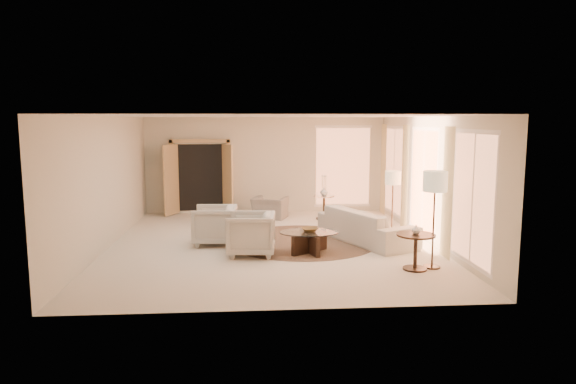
{
  "coord_description": "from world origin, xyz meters",
  "views": [
    {
      "loc": [
        -0.44,
        -11.08,
        2.72
      ],
      "look_at": [
        0.4,
        0.4,
        1.1
      ],
      "focal_mm": 32.0,
      "sensor_mm": 36.0,
      "label": 1
    }
  ],
  "objects": [
    {
      "name": "curtains_right",
      "position": [
        3.4,
        1.0,
        1.3
      ],
      "size": [
        0.06,
        5.2,
        2.6
      ],
      "primitive_type": null,
      "color": "#CCBF86",
      "rests_on": "room"
    },
    {
      "name": "area_rug",
      "position": [
        0.7,
        0.19,
        0.01
      ],
      "size": [
        3.84,
        3.84,
        0.01
      ],
      "primitive_type": "cylinder",
      "rotation": [
        0.0,
        0.0,
        -0.13
      ],
      "color": "#3B281C",
      "rests_on": "room"
    },
    {
      "name": "side_table",
      "position": [
        1.57,
        2.75,
        0.4
      ],
      "size": [
        0.57,
        0.57,
        0.66
      ],
      "rotation": [
        0.0,
        0.0,
        0.17
      ],
      "color": "#2E2219",
      "rests_on": "room"
    },
    {
      "name": "window_back_corner",
      "position": [
        2.3,
        3.95,
        1.35
      ],
      "size": [
        1.7,
        0.1,
        2.4
      ],
      "primitive_type": null,
      "color": "#EB8F5E",
      "rests_on": "room"
    },
    {
      "name": "side_vase",
      "position": [
        1.57,
        2.75,
        0.77
      ],
      "size": [
        0.25,
        0.25,
        0.23
      ],
      "primitive_type": "imported",
      "rotation": [
        0.0,
        0.0,
        0.16
      ],
      "color": "white",
      "rests_on": "side_table"
    },
    {
      "name": "end_table",
      "position": [
        2.55,
        -2.16,
        0.46
      ],
      "size": [
        0.7,
        0.7,
        0.67
      ],
      "rotation": [
        0.0,
        0.0,
        -0.4
      ],
      "color": "black",
      "rests_on": "room"
    },
    {
      "name": "sofa",
      "position": [
        2.14,
        0.06,
        0.37
      ],
      "size": [
        1.97,
        2.72,
        0.74
      ],
      "primitive_type": "imported",
      "rotation": [
        0.0,
        0.0,
        2.0
      ],
      "color": "beige",
      "rests_on": "room"
    },
    {
      "name": "french_doors",
      "position": [
        -1.9,
        3.82,
        1.07
      ],
      "size": [
        1.95,
        0.66,
        2.16
      ],
      "color": "tan",
      "rests_on": "room"
    },
    {
      "name": "windows_right",
      "position": [
        3.45,
        0.1,
        1.35
      ],
      "size": [
        0.1,
        6.4,
        2.4
      ],
      "primitive_type": null,
      "color": "#EB8F5E",
      "rests_on": "room"
    },
    {
      "name": "accent_chair",
      "position": [
        0.08,
        3.0,
        0.4
      ],
      "size": [
        1.05,
        0.86,
        0.79
      ],
      "primitive_type": "imported",
      "rotation": [
        0.0,
        0.0,
        2.8
      ],
      "color": "gray",
      "rests_on": "room"
    },
    {
      "name": "floor_lamp_near",
      "position": [
        2.9,
        0.69,
        1.3
      ],
      "size": [
        0.37,
        0.37,
        1.53
      ],
      "rotation": [
        0.0,
        0.0,
        0.34
      ],
      "color": "#2E2219",
      "rests_on": "room"
    },
    {
      "name": "end_vase",
      "position": [
        2.55,
        -2.16,
        0.74
      ],
      "size": [
        0.2,
        0.2,
        0.16
      ],
      "primitive_type": "imported",
      "rotation": [
        0.0,
        0.0,
        0.28
      ],
      "color": "white",
      "rests_on": "end_table"
    },
    {
      "name": "bowl",
      "position": [
        0.75,
        -0.85,
        0.49
      ],
      "size": [
        0.4,
        0.4,
        0.08
      ],
      "primitive_type": "imported",
      "rotation": [
        0.0,
        0.0,
        0.21
      ],
      "color": "brown",
      "rests_on": "coffee_table"
    },
    {
      "name": "armchair_left",
      "position": [
        -1.24,
        0.08,
        0.47
      ],
      "size": [
        0.9,
        0.95,
        0.94
      ],
      "primitive_type": "imported",
      "rotation": [
        0.0,
        0.0,
        -1.62
      ],
      "color": "beige",
      "rests_on": "room"
    },
    {
      "name": "floor_lamp_far",
      "position": [
        2.9,
        -2.06,
        1.53
      ],
      "size": [
        0.44,
        0.44,
        1.8
      ],
      "rotation": [
        0.0,
        0.0,
        -0.15
      ],
      "color": "#2E2219",
      "rests_on": "room"
    },
    {
      "name": "armchair_right",
      "position": [
        -0.45,
        -0.89,
        0.48
      ],
      "size": [
        0.94,
        0.99,
        0.95
      ],
      "primitive_type": "imported",
      "rotation": [
        0.0,
        0.0,
        -1.66
      ],
      "color": "beige",
      "rests_on": "room"
    },
    {
      "name": "room",
      "position": [
        0.0,
        0.0,
        1.4
      ],
      "size": [
        7.04,
        8.04,
        2.83
      ],
      "color": "silver",
      "rests_on": "ground"
    },
    {
      "name": "coffee_table",
      "position": [
        0.75,
        -0.85,
        0.28
      ],
      "size": [
        1.56,
        1.56,
        0.45
      ],
      "rotation": [
        0.0,
        0.0,
        -0.33
      ],
      "color": "black",
      "rests_on": "room"
    }
  ]
}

